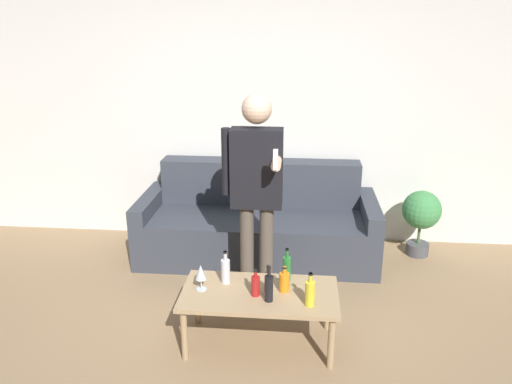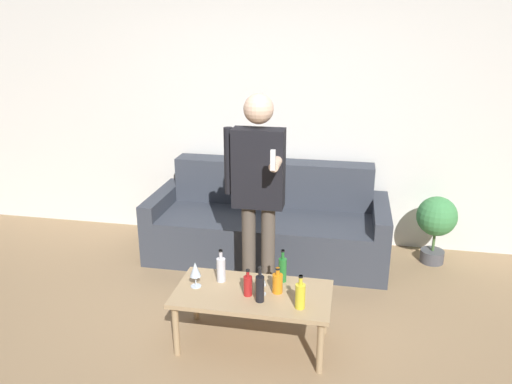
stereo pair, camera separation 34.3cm
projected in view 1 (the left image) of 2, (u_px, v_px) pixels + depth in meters
ground_plane at (230, 376)px, 3.14m from camera, size 16.00×16.00×0.00m
wall_back at (260, 105)px, 4.78m from camera, size 8.00×0.06×2.70m
couch at (258, 224)px, 4.70m from camera, size 2.18×0.87×0.85m
coffee_table at (260, 298)px, 3.35m from camera, size 1.05×0.53×0.40m
bottle_orange at (287, 268)px, 3.46m from camera, size 0.06×0.06×0.24m
bottle_green at (310, 293)px, 3.15m from camera, size 0.06×0.06×0.23m
bottle_dark at (226, 270)px, 3.42m from camera, size 0.06×0.06×0.24m
bottle_yellow at (269, 287)px, 3.20m from camera, size 0.06×0.06×0.25m
bottle_red at (284, 281)px, 3.32m from camera, size 0.07×0.07×0.18m
bottle_clear at (256, 285)px, 3.27m from camera, size 0.06×0.06×0.19m
wine_glass_near at (269, 279)px, 3.27m from camera, size 0.07×0.07×0.16m
wine_glass_far at (201, 273)px, 3.32m from camera, size 0.08×0.08×0.18m
person_standing_front at (256, 183)px, 3.70m from camera, size 0.45×0.42×1.64m
potted_plant at (421, 214)px, 4.64m from camera, size 0.36×0.36×0.63m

